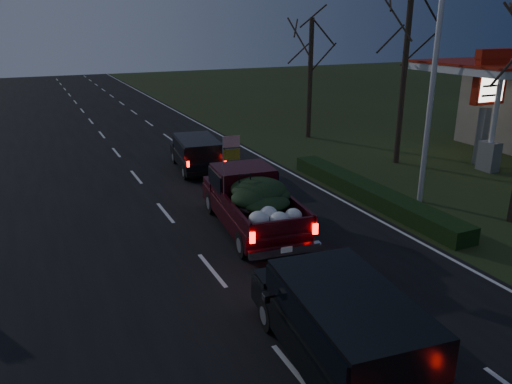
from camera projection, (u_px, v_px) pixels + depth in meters
name	position (u px, v px, depth m)	size (l,w,h in m)	color
ground	(212.00, 271.00, 14.28)	(120.00, 120.00, 0.00)	black
road_asphalt	(212.00, 270.00, 14.28)	(14.00, 120.00, 0.02)	black
hedge_row	(369.00, 193.00, 19.89)	(1.00, 10.00, 0.60)	black
light_pole	(435.00, 59.00, 18.04)	(0.50, 0.90, 9.16)	silver
gas_price_pylon	(489.00, 88.00, 23.76)	(2.00, 0.41, 5.57)	gray
gas_canopy	(503.00, 72.00, 25.24)	(7.10, 6.10, 4.88)	silver
bare_tree_mid	(408.00, 31.00, 23.24)	(3.60, 3.60, 8.50)	black
bare_tree_far	(311.00, 49.00, 29.21)	(3.60, 3.60, 7.00)	black
pickup_truck	(252.00, 198.00, 16.86)	(2.71, 5.80, 2.94)	#34070E
lead_suv	(197.00, 151.00, 23.66)	(2.37, 4.64, 1.28)	black
rear_suv	(345.00, 322.00, 9.87)	(2.68, 5.33, 1.47)	black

